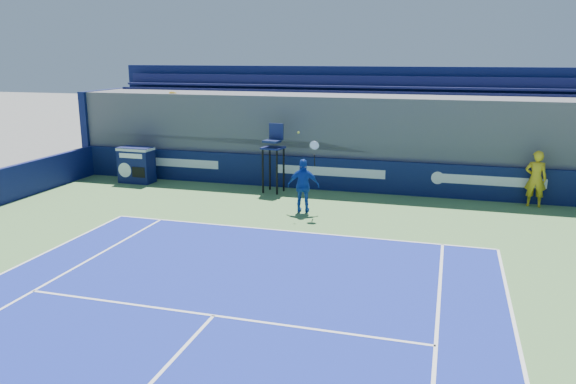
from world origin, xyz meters
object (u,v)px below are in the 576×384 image
(match_clock, at_px, (136,164))
(ball_person, at_px, (536,179))
(umpire_chair, at_px, (274,151))
(tennis_player, at_px, (304,186))

(match_clock, bearing_deg, ball_person, 1.82)
(ball_person, bearing_deg, match_clock, 7.59)
(umpire_chair, bearing_deg, ball_person, 2.97)
(ball_person, distance_m, tennis_player, 7.60)
(match_clock, xyz_separation_m, umpire_chair, (5.59, 0.00, 0.79))
(umpire_chair, xyz_separation_m, tennis_player, (1.72, -2.32, -0.66))
(ball_person, height_order, match_clock, ball_person)
(ball_person, xyz_separation_m, match_clock, (-14.39, -0.46, -0.20))
(ball_person, height_order, tennis_player, tennis_player)
(match_clock, bearing_deg, tennis_player, -17.57)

